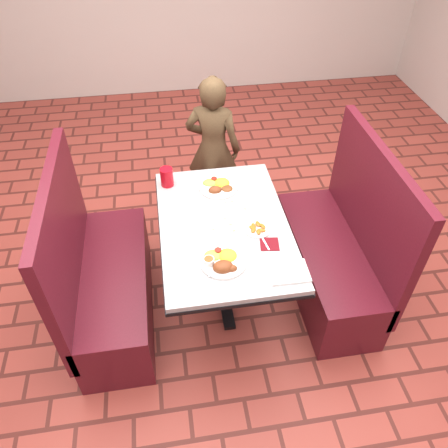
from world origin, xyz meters
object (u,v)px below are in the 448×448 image
at_px(diner_person, 213,149).
at_px(red_tumbler, 167,177).
at_px(dining_table, 224,235).
at_px(far_dinner_plate, 218,185).
at_px(plantain_plate, 257,229).
at_px(booth_bench_right, 335,256).
at_px(near_dinner_plate, 223,260).
at_px(booth_bench_left, 106,283).

distance_m(diner_person, red_tumbler, 0.74).
relative_size(dining_table, far_dinner_plate, 4.56).
bearing_deg(red_tumbler, dining_table, -54.99).
bearing_deg(plantain_plate, dining_table, 156.10).
height_order(booth_bench_right, diner_person, diner_person).
bearing_deg(near_dinner_plate, diner_person, 84.30).
bearing_deg(near_dinner_plate, far_dinner_plate, 83.52).
xyz_separation_m(booth_bench_left, far_dinner_plate, (0.82, 0.37, 0.45)).
bearing_deg(dining_table, booth_bench_left, 180.00).
relative_size(far_dinner_plate, red_tumbler, 2.01).
bearing_deg(diner_person, near_dinner_plate, 104.77).
bearing_deg(booth_bench_left, red_tumbler, 44.10).
relative_size(near_dinner_plate, red_tumbler, 2.04).
xyz_separation_m(booth_bench_right, far_dinner_plate, (-0.78, 0.37, 0.45)).
xyz_separation_m(dining_table, diner_person, (0.08, 1.05, -0.03)).
xyz_separation_m(booth_bench_left, booth_bench_right, (1.60, 0.00, 0.00)).
bearing_deg(dining_table, booth_bench_right, 0.00).
height_order(dining_table, red_tumbler, red_tumbler).
height_order(near_dinner_plate, far_dinner_plate, near_dinner_plate).
relative_size(diner_person, plantain_plate, 7.70).
distance_m(booth_bench_right, near_dinner_plate, 1.02).
bearing_deg(dining_table, far_dinner_plate, 87.05).
bearing_deg(far_dinner_plate, diner_person, 85.11).
bearing_deg(near_dinner_plate, booth_bench_right, 20.70).
xyz_separation_m(booth_bench_left, near_dinner_plate, (0.74, -0.32, 0.45)).
height_order(diner_person, near_dinner_plate, diner_person).
xyz_separation_m(dining_table, near_dinner_plate, (-0.06, -0.32, 0.13)).
bearing_deg(red_tumbler, near_dinner_plate, -71.49).
relative_size(booth_bench_right, far_dinner_plate, 4.52).
distance_m(diner_person, plantain_plate, 1.15).
relative_size(booth_bench_left, red_tumbler, 9.10).
relative_size(booth_bench_left, diner_person, 0.96).
xyz_separation_m(near_dinner_plate, far_dinner_plate, (0.08, 0.70, -0.00)).
distance_m(booth_bench_right, red_tumbler, 1.31).
distance_m(dining_table, red_tumbler, 0.59).
xyz_separation_m(diner_person, red_tumbler, (-0.40, -0.59, 0.19)).
bearing_deg(near_dinner_plate, booth_bench_left, 156.28).
height_order(booth_bench_right, far_dinner_plate, booth_bench_right).
distance_m(diner_person, near_dinner_plate, 1.39).
xyz_separation_m(booth_bench_right, plantain_plate, (-0.60, -0.09, 0.43)).
bearing_deg(far_dinner_plate, near_dinner_plate, -96.48).
distance_m(booth_bench_right, diner_person, 1.31).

